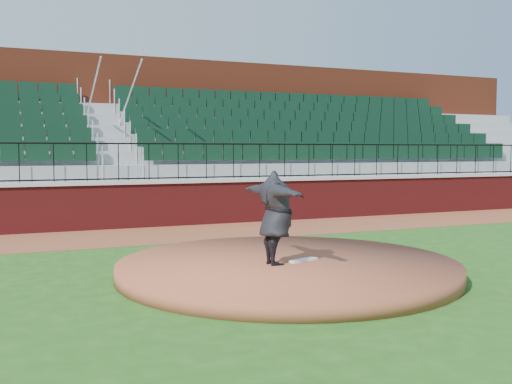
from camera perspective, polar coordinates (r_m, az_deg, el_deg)
ground at (r=10.55m, az=3.26°, el=-7.58°), size 90.00×90.00×0.00m
warning_track at (r=15.50m, az=-5.74°, el=-3.85°), size 34.00×3.20×0.01m
field_wall at (r=16.96m, az=-7.39°, el=-1.17°), size 34.00×0.35×1.20m
wall_cap at (r=16.91m, az=-7.41°, el=1.02°), size 34.00×0.45×0.10m
wall_railing at (r=16.89m, az=-7.43°, el=2.89°), size 34.00×0.05×1.00m
seating_stands at (r=19.52m, az=-9.65°, el=4.48°), size 34.00×5.10×4.60m
concourse_wall at (r=22.26m, az=-11.38°, el=5.55°), size 34.00×0.50×5.50m
pitchers_mound at (r=10.24m, az=3.02°, el=-7.23°), size 5.75×5.75×0.25m
pitching_rubber at (r=10.17m, az=4.51°, el=-6.49°), size 0.58×0.31×0.04m
pitcher at (r=9.73m, az=1.87°, el=-2.47°), size 0.59×1.92×1.54m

